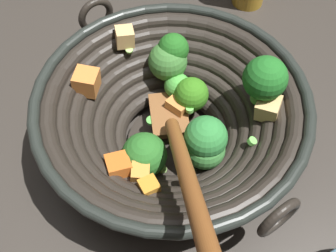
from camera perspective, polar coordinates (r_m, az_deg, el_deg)
ground_plane at (r=0.56m, az=0.45°, el=-2.56°), size 4.00×4.00×0.00m
wok at (r=0.50m, az=0.72°, el=1.62°), size 0.34×0.44×0.22m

